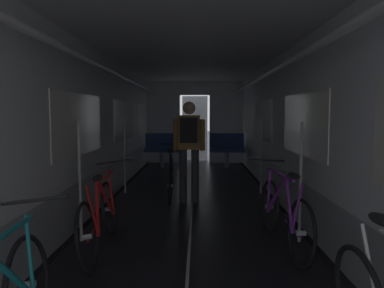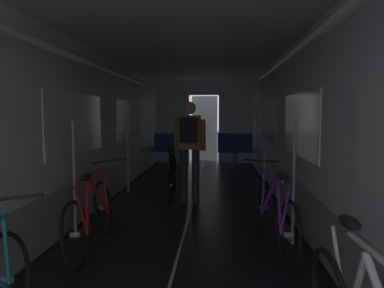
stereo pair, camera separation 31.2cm
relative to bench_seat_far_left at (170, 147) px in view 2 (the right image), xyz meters
name	(u,v)px [view 2 (the right image)]	position (x,y,z in m)	size (l,w,h in m)	color
train_car_shell	(191,100)	(0.90, -4.47, 1.13)	(3.14, 12.34, 2.57)	black
bench_seat_far_left	(170,147)	(0.00, 0.00, 0.00)	(0.98, 0.51, 0.95)	gray
bench_seat_far_right	(235,147)	(1.80, 0.00, 0.00)	(0.98, 0.51, 0.95)	gray
bicycle_purple	(275,215)	(1.94, -6.17, -0.18)	(0.44, 1.69, 0.95)	black
bicycle_red	(91,215)	(-0.06, -6.30, -0.19)	(0.44, 1.69, 0.96)	black
person_cyclist_aisle	(190,142)	(0.85, -4.11, 0.45)	(0.53, 0.37, 1.69)	#2D2D33
bicycle_black_in_aisle	(172,177)	(0.53, -3.84, -0.18)	(0.44, 1.69, 0.93)	black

